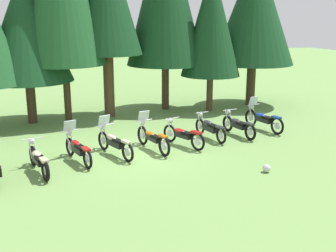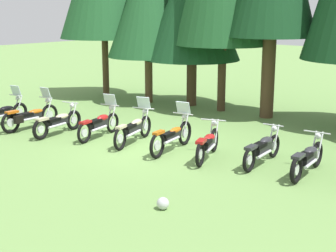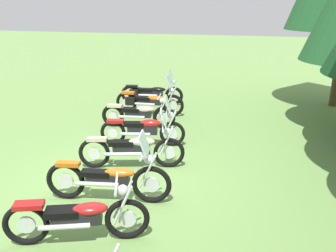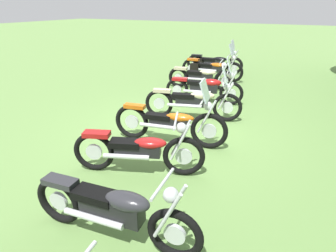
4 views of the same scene
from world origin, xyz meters
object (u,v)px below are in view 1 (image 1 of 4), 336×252
Objects in this scene: motorcycle_8 at (238,125)px; pine_tree_2 at (25,28)px; motorcycle_2 at (39,160)px; motorcycle_5 at (152,138)px; motorcycle_6 at (183,135)px; dropped_helmet at (267,168)px; pine_tree_6 at (211,21)px; motorcycle_7 at (210,128)px; motorcycle_9 at (263,119)px; motorcycle_3 at (78,149)px; motorcycle_4 at (114,143)px; pine_tree_7 at (255,8)px.

motorcycle_8 is 10.34m from pine_tree_2.
motorcycle_5 is (4.16, 0.96, 0.04)m from motorcycle_2.
motorcycle_6 is 3.84m from dropped_helmet.
motorcycle_2 is at bearing -145.27° from pine_tree_6.
motorcycle_2 is at bearing 159.63° from dropped_helmet.
motorcycle_9 is (2.78, 0.38, 0.04)m from motorcycle_7.
pine_tree_6 reaches higher than motorcycle_3.
motorcycle_3 is 8.39m from motorcycle_9.
motorcycle_6 is 0.29× the size of pine_tree_6.
pine_tree_2 is at bearing 49.24° from motorcycle_8.
motorcycle_5 is at bearing -132.91° from pine_tree_6.
motorcycle_8 is (5.48, 0.67, -0.04)m from motorcycle_4.
motorcycle_7 is 1.31m from motorcycle_8.
motorcycle_3 is 6.37m from dropped_helmet.
motorcycle_3 is 0.98× the size of motorcycle_7.
motorcycle_7 is at bearing 90.06° from dropped_helmet.
pine_tree_2 reaches higher than motorcycle_2.
motorcycle_4 is 1.48m from motorcycle_5.
motorcycle_8 is 8.11m from pine_tree_7.
motorcycle_4 is 1.03× the size of motorcycle_8.
dropped_helmet is at bearing -132.87° from motorcycle_3.
pine_tree_7 is at bearing -69.73° from motorcycle_6.
motorcycle_3 is 5.58m from motorcycle_7.
motorcycle_4 is at bearing 83.17° from motorcycle_5.
pine_tree_6 is 10.24m from dropped_helmet.
motorcycle_5 reaches higher than motorcycle_2.
pine_tree_7 reaches higher than pine_tree_2.
motorcycle_5 is 0.32× the size of pine_tree_6.
motorcycle_8 is (2.74, 0.53, -0.00)m from motorcycle_6.
motorcycle_2 is 1.06× the size of motorcycle_6.
motorcycle_7 is at bearing -134.16° from pine_tree_7.
motorcycle_6 is at bearing -125.07° from pine_tree_6.
motorcycle_8 is at bearing -88.88° from motorcycle_2.
motorcycle_3 is at bearing 89.85° from motorcycle_9.
motorcycle_4 is 0.97× the size of motorcycle_9.
motorcycle_2 is at bearing 94.06° from motorcycle_8.
dropped_helmet is (-1.31, -4.08, -0.31)m from motorcycle_8.
motorcycle_4 is at bearing -81.67° from motorcycle_2.
motorcycle_3 is 6.87m from motorcycle_8.
pine_tree_6 is 2.89m from pine_tree_7.
pine_tree_6 reaches higher than motorcycle_5.
motorcycle_7 reaches higher than dropped_helmet.
motorcycle_4 reaches higher than motorcycle_8.
pine_tree_2 is at bearing 19.89° from motorcycle_6.
motorcycle_6 is at bearing 111.93° from dropped_helmet.
dropped_helmet is at bearing -119.94° from motorcycle_2.
dropped_helmet is at bearing 155.63° from motorcycle_8.
motorcycle_5 is at bearing 91.10° from motorcycle_9.
pine_tree_2 is 12.29m from dropped_helmet.
motorcycle_6 is 0.94× the size of motorcycle_8.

